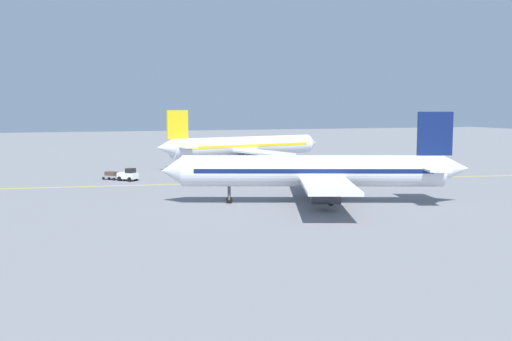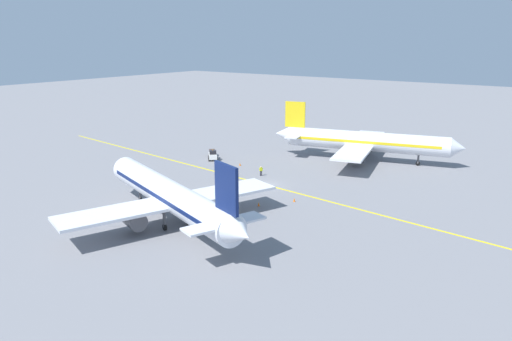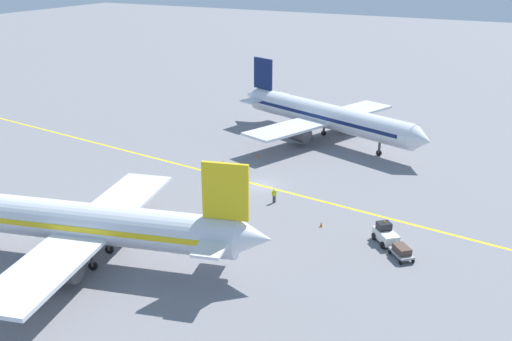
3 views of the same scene
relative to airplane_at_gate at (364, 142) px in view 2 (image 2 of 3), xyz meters
The scene contains 10 objects.
ground_plane 24.94m from the airplane_at_gate, 13.31° to the right, with size 400.00×400.00×0.00m, color slate.
apron_yellow_centreline 24.94m from the airplane_at_gate, 13.31° to the right, with size 0.40×120.00×0.01m, color yellow.
airplane_at_gate is the anchor object (origin of this frame).
airplane_adjacent_stand 45.38m from the airplane_at_gate, ahead, with size 28.14×34.46×10.60m.
baggage_tug_white 28.68m from the airplane_at_gate, 55.17° to the right, with size 3.21×3.15×2.11m.
baggage_cart_trailing 29.35m from the airplane_at_gate, 61.59° to the right, with size 2.85×2.80×1.24m.
ground_crew_worker 22.36m from the airplane_at_gate, 25.21° to the right, with size 0.47×0.41×1.68m.
traffic_cone_near_nose 23.76m from the airplane_at_gate, 44.79° to the right, with size 0.32×0.32×0.55m, color orange.
traffic_cone_mid_apron 33.19m from the airplane_at_gate, ahead, with size 0.32×0.32×0.55m, color orange.
traffic_cone_by_wingtip 28.79m from the airplane_at_gate, ahead, with size 0.32×0.32×0.55m, color orange.
Camera 2 is at (62.38, 43.37, 22.72)m, focal length 35.00 mm.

